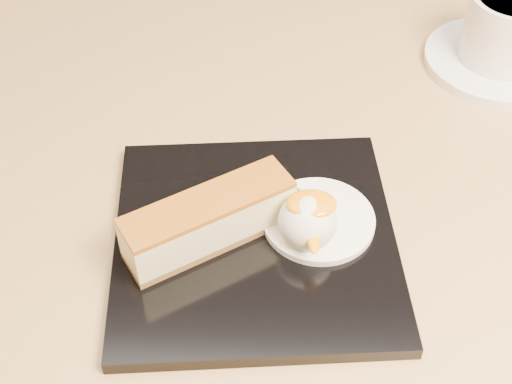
{
  "coord_description": "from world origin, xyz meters",
  "views": [
    {
      "loc": [
        -0.04,
        -0.45,
        1.16
      ],
      "look_at": [
        -0.05,
        -0.06,
        0.76
      ],
      "focal_mm": 50.0,
      "sensor_mm": 36.0,
      "label": 1
    }
  ],
  "objects_px": {
    "saucer": "(498,61)",
    "ice_cream_scoop": "(308,221)",
    "coffee_cup": "(510,27)",
    "cheesecake": "(209,220)",
    "dessert_plate": "(255,240)",
    "table": "(309,279)"
  },
  "relations": [
    {
      "from": "coffee_cup",
      "to": "table",
      "type": "bearing_deg",
      "value": -134.45
    },
    {
      "from": "cheesecake",
      "to": "ice_cream_scoop",
      "type": "xyz_separation_m",
      "value": [
        0.07,
        0.0,
        0.0
      ]
    },
    {
      "from": "saucer",
      "to": "coffee_cup",
      "type": "xyz_separation_m",
      "value": [
        0.0,
        -0.0,
        0.04
      ]
    },
    {
      "from": "cheesecake",
      "to": "ice_cream_scoop",
      "type": "relative_size",
      "value": 2.93
    },
    {
      "from": "saucer",
      "to": "cheesecake",
      "type": "bearing_deg",
      "value": -137.25
    },
    {
      "from": "saucer",
      "to": "coffee_cup",
      "type": "bearing_deg",
      "value": -4.6
    },
    {
      "from": "dessert_plate",
      "to": "ice_cream_scoop",
      "type": "bearing_deg",
      "value": -7.13
    },
    {
      "from": "table",
      "to": "saucer",
      "type": "distance_m",
      "value": 0.3
    },
    {
      "from": "cheesecake",
      "to": "coffee_cup",
      "type": "bearing_deg",
      "value": 10.11
    },
    {
      "from": "cheesecake",
      "to": "table",
      "type": "bearing_deg",
      "value": 13.26
    },
    {
      "from": "dessert_plate",
      "to": "saucer",
      "type": "relative_size",
      "value": 1.47
    },
    {
      "from": "table",
      "to": "coffee_cup",
      "type": "height_order",
      "value": "coffee_cup"
    },
    {
      "from": "ice_cream_scoop",
      "to": "coffee_cup",
      "type": "bearing_deg",
      "value": 51.44
    },
    {
      "from": "table",
      "to": "cheesecake",
      "type": "distance_m",
      "value": 0.23
    },
    {
      "from": "table",
      "to": "saucer",
      "type": "height_order",
      "value": "saucer"
    },
    {
      "from": "table",
      "to": "ice_cream_scoop",
      "type": "height_order",
      "value": "ice_cream_scoop"
    },
    {
      "from": "ice_cream_scoop",
      "to": "cheesecake",
      "type": "bearing_deg",
      "value": -180.0
    },
    {
      "from": "saucer",
      "to": "ice_cream_scoop",
      "type": "bearing_deg",
      "value": -128.24
    },
    {
      "from": "cheesecake",
      "to": "saucer",
      "type": "distance_m",
      "value": 0.38
    },
    {
      "from": "cheesecake",
      "to": "saucer",
      "type": "bearing_deg",
      "value": 10.35
    },
    {
      "from": "saucer",
      "to": "dessert_plate",
      "type": "bearing_deg",
      "value": -133.94
    },
    {
      "from": "table",
      "to": "dessert_plate",
      "type": "relative_size",
      "value": 3.64
    }
  ]
}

